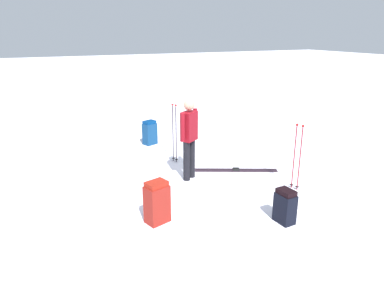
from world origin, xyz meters
name	(u,v)px	position (x,y,z in m)	size (l,w,h in m)	color
ground_plane	(192,174)	(0.00, 0.00, 0.00)	(80.00, 80.00, 0.00)	white
skier_standing	(189,135)	(-0.17, 0.15, 0.95)	(0.37, 0.49, 1.70)	black
ski_pair_near	(236,170)	(-0.22, -0.99, 0.01)	(0.96, 1.73, 0.05)	black
backpack_large_dark	(150,133)	(2.48, 0.12, 0.32)	(0.36, 0.41, 0.66)	navy
backpack_bright	(285,206)	(-2.48, -0.51, 0.28)	(0.34, 0.25, 0.58)	black
backpack_small_spare	(157,202)	(-1.59, 1.38, 0.35)	(0.36, 0.43, 0.72)	maroon
ski_poles_planted_near	(174,130)	(0.92, 0.02, 0.77)	(0.18, 0.10, 1.40)	black
ski_poles_planted_far	(297,154)	(-1.53, -1.54, 0.74)	(0.19, 0.11, 1.33)	maroon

